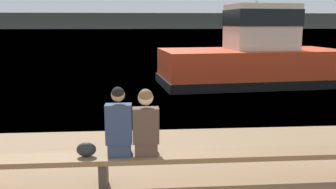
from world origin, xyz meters
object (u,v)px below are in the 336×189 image
object	(u,v)px
shopping_bag	(86,149)
person_right	(146,125)
person_left	(119,126)
bench_main	(103,161)
tugboat_red	(253,60)

from	to	relation	value
shopping_bag	person_right	bearing A→B (deg)	-0.24
person_left	shopping_bag	xyz separation A→B (m)	(-0.49, 0.00, -0.36)
bench_main	person_right	distance (m)	0.85
bench_main	tugboat_red	world-z (taller)	tugboat_red
person_left	person_right	world-z (taller)	person_left
tugboat_red	bench_main	bearing A→B (deg)	145.39
bench_main	tugboat_red	bearing A→B (deg)	60.98
person_right	tugboat_red	world-z (taller)	tugboat_red
person_left	person_right	xyz separation A→B (m)	(0.40, -0.00, 0.00)
person_right	shopping_bag	size ratio (longest dim) A/B	3.51
shopping_bag	tugboat_red	bearing A→B (deg)	59.85
person_left	tugboat_red	bearing A→B (deg)	62.16
person_left	shopping_bag	size ratio (longest dim) A/B	3.64
person_right	shopping_bag	bearing A→B (deg)	179.76
person_left	shopping_bag	world-z (taller)	person_left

